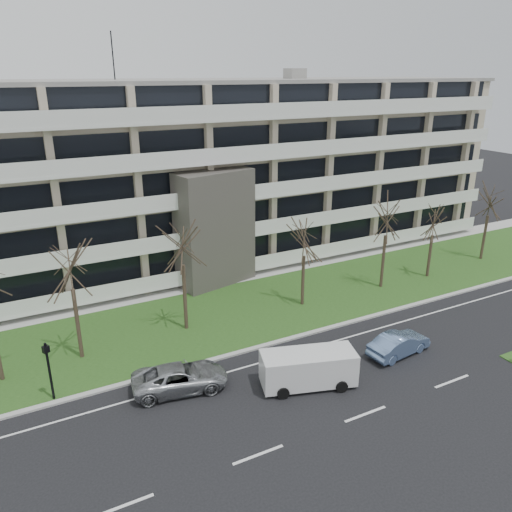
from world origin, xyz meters
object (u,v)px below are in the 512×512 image
silver_pickup (180,378)px  white_van (309,366)px  blue_sedan (399,344)px  pedestrian_signal (48,364)px

silver_pickup → white_van: (6.27, -2.84, 0.47)m
blue_sedan → pedestrian_signal: pedestrian_signal is taller
pedestrian_signal → white_van: bearing=-46.3°
blue_sedan → white_van: white_van is taller
white_van → silver_pickup: bearing=172.8°
silver_pickup → blue_sedan: 13.00m
silver_pickup → white_van: bearing=-103.8°
silver_pickup → blue_sedan: silver_pickup is taller
blue_sedan → silver_pickup: bearing=71.4°
blue_sedan → white_van: (-6.45, -0.13, 0.49)m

